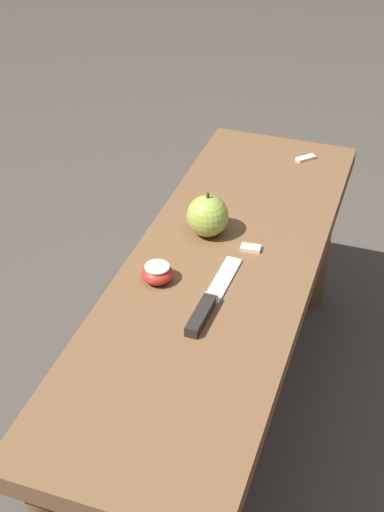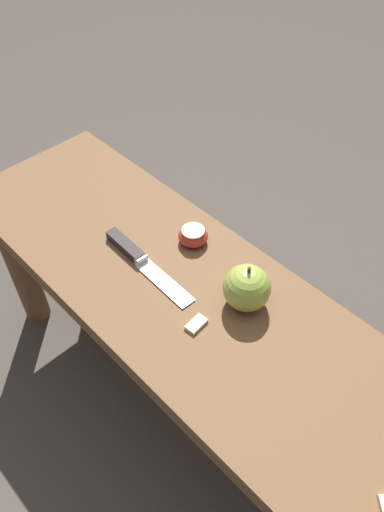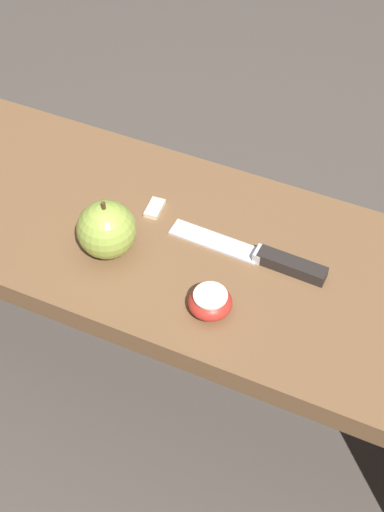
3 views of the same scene
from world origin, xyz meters
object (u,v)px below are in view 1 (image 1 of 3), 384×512
object	(u,v)px
wooden_bench	(219,302)
knife	(207,305)
apple_whole	(207,216)
apple_cut	(157,273)

from	to	relation	value
wooden_bench	knife	xyz separation A→B (m)	(-0.13, -0.02, 0.10)
wooden_bench	apple_whole	size ratio (longest dim) A/B	11.62
apple_cut	apple_whole	bearing A→B (deg)	-12.81
apple_whole	apple_cut	bearing A→B (deg)	167.19
knife	apple_cut	size ratio (longest dim) A/B	4.01
wooden_bench	apple_whole	xyz separation A→B (m)	(0.10, 0.06, 0.14)
knife	apple_cut	bearing A→B (deg)	70.25
apple_whole	apple_cut	distance (m)	0.19
apple_whole	knife	bearing A→B (deg)	-162.02
wooden_bench	apple_whole	bearing A→B (deg)	31.12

